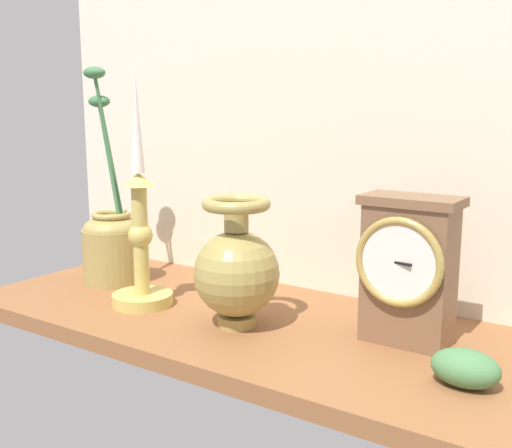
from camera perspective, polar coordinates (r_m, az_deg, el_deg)
name	(u,v)px	position (r cm, az deg, el deg)	size (l,w,h in cm)	color
ground_plane	(284,333)	(89.89, 2.58, -9.89)	(100.00, 36.00, 2.40)	brown
back_wall	(349,92)	(100.33, 8.44, 11.81)	(120.00, 2.00, 65.00)	beige
mantel_clock	(408,268)	(82.52, 13.64, -3.94)	(12.38, 7.97, 19.29)	brown
candlestick_tall_left	(141,239)	(97.01, -10.44, -1.34)	(9.33, 9.33, 35.51)	tan
brass_vase_bulbous	(237,268)	(86.70, -1.77, -4.05)	(11.96, 11.96, 18.15)	#A08E4A
brass_vase_jar	(112,240)	(111.40, -12.94, -1.47)	(10.36, 10.36, 36.69)	#A08D4C
ivy_sprig	(465,368)	(74.28, 18.49, -12.31)	(7.66, 5.36, 4.21)	#4A7E4A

